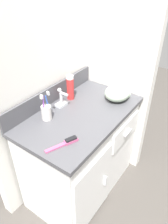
{
  "coord_description": "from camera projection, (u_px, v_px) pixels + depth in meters",
  "views": [
    {
      "loc": [
        -1.0,
        -0.74,
        1.63
      ],
      "look_at": [
        0.0,
        -0.03,
        0.79
      ],
      "focal_mm": 35.0,
      "sensor_mm": 36.0,
      "label": 1
    }
  ],
  "objects": [
    {
      "name": "backsplash",
      "position": [
        52.0,
        94.0,
        1.6
      ],
      "size": [
        0.92,
        0.02,
        0.13
      ],
      "color": "#4C4C51",
      "rests_on": "vanity"
    },
    {
      "name": "wall_back",
      "position": [
        43.0,
        57.0,
        1.48
      ],
      "size": [
        1.1,
        0.08,
        2.2
      ],
      "primitive_type": "cube",
      "color": "silver",
      "rests_on": "ground_plane"
    },
    {
      "name": "wall_right",
      "position": [
        120.0,
        47.0,
        1.67
      ],
      "size": [
        0.08,
        0.62,
        2.2
      ],
      "primitive_type": "cube",
      "color": "silver",
      "rests_on": "ground_plane"
    },
    {
      "name": "sink_faucet",
      "position": [
        62.0,
        100.0,
        1.57
      ],
      "size": [
        0.09,
        0.09,
        0.14
      ],
      "color": "silver",
      "rests_on": "vanity"
    },
    {
      "name": "vanity",
      "position": [
        81.0,
        151.0,
        1.72
      ],
      "size": [
        0.92,
        0.55,
        0.77
      ],
      "color": "white",
      "rests_on": "ground_plane"
    },
    {
      "name": "toothbrush_cup",
      "position": [
        46.0,
        112.0,
        1.43
      ],
      "size": [
        0.09,
        0.07,
        0.19
      ],
      "color": "silver",
      "rests_on": "vanity"
    },
    {
      "name": "ground_plane",
      "position": [
        82.0,
        184.0,
        1.95
      ],
      "size": [
        6.0,
        6.0,
        0.0
      ],
      "primitive_type": "plane",
      "color": "#4C4742"
    },
    {
      "name": "shaving_cream_can",
      "position": [
        70.0,
        88.0,
        1.63
      ],
      "size": [
        0.06,
        0.06,
        0.19
      ],
      "color": "red",
      "rests_on": "vanity"
    },
    {
      "name": "hand_towel",
      "position": [
        118.0,
        93.0,
        1.64
      ],
      "size": [
        0.21,
        0.18,
        0.11
      ],
      "color": "#A8BCA3",
      "rests_on": "vanity"
    },
    {
      "name": "hairbrush",
      "position": [
        66.0,
        142.0,
        1.25
      ],
      "size": [
        0.2,
        0.1,
        0.03
      ],
      "rotation": [
        0.0,
        0.0,
        -0.38
      ],
      "color": "#C1517F",
      "rests_on": "vanity"
    }
  ]
}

